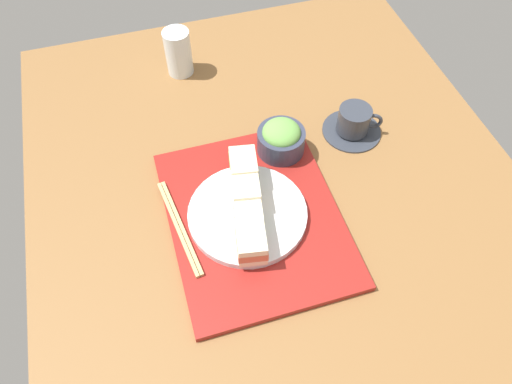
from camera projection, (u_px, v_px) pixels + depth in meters
The scene contains 11 objects.
ground_plane at pixel (294, 230), 95.30cm from camera, with size 140.00×100.00×3.00cm, color brown.
serving_tray at pixel (254, 217), 94.37cm from camera, with size 41.05×32.31×1.42cm, color maroon.
sandwich_plate at pixel (247, 214), 93.10cm from camera, with size 22.88×22.88×1.47cm, color silver.
sandwich_nearmost at pixel (243, 168), 94.89cm from camera, with size 7.89×6.35×5.99cm.
sandwich_inner_near at pixel (246, 192), 91.89cm from camera, with size 7.94×6.26×5.48cm.
sandwich_inner_far at pixel (249, 217), 88.98cm from camera, with size 7.66×6.29×4.76cm.
sandwich_farmost at pixel (251, 243), 85.65cm from camera, with size 7.62×6.38×5.05cm.
salad_bowl at pixel (281, 138), 100.87cm from camera, with size 10.01×10.01×7.33cm.
chopsticks_pair at pixel (179, 227), 91.85cm from camera, with size 22.47×4.48×0.70cm.
coffee_cup at pixel (354, 123), 106.37cm from camera, with size 13.02×13.02×6.57cm.
drinking_glass at pixel (178, 52), 116.02cm from camera, with size 6.32×6.32×11.31cm, color silver.
Camera 1 is at (45.73, -21.49, 79.98)cm, focal length 34.16 mm.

